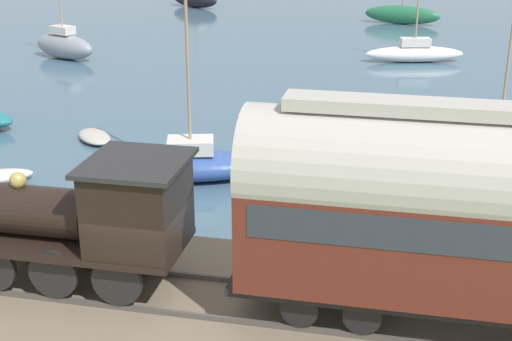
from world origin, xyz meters
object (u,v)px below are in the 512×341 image
object	(u,v)px
sailboat_green	(402,14)
rowboat_mid_harbor	(95,137)
passenger_coach	(490,210)
sailboat_gray	(64,45)
sailboat_white	(414,53)
steam_locomotive	(87,213)
sailboat_yellow	(500,123)
sailboat_blue	(191,163)

from	to	relation	value
sailboat_green	rowboat_mid_harbor	bearing A→B (deg)	171.40
passenger_coach	rowboat_mid_harbor	distance (m)	17.16
sailboat_gray	sailboat_white	xyz separation A→B (m)	(3.29, -19.40, -0.26)
passenger_coach	sailboat_green	world-z (taller)	sailboat_green
passenger_coach	sailboat_white	size ratio (longest dim) A/B	1.69
steam_locomotive	sailboat_white	distance (m)	28.29
sailboat_yellow	sailboat_blue	distance (m)	12.38
steam_locomotive	passenger_coach	size ratio (longest dim) A/B	0.59
sailboat_white	passenger_coach	bearing A→B (deg)	168.98
sailboat_yellow	rowboat_mid_harbor	bearing A→B (deg)	100.53
passenger_coach	sailboat_blue	bearing A→B (deg)	46.91
steam_locomotive	sailboat_yellow	xyz separation A→B (m)	(14.69, -10.17, -1.76)
sailboat_gray	sailboat_white	bearing A→B (deg)	-58.17
sailboat_blue	steam_locomotive	bearing A→B (deg)	165.51
sailboat_green	rowboat_mid_harbor	world-z (taller)	sailboat_green
sailboat_yellow	passenger_coach	bearing A→B (deg)	168.33
steam_locomotive	sailboat_yellow	size ratio (longest dim) A/B	0.79
sailboat_blue	sailboat_white	distance (m)	20.84
sailboat_yellow	steam_locomotive	bearing A→B (deg)	141.27
steam_locomotive	sailboat_gray	xyz separation A→B (m)	(24.11, 12.53, -1.48)
steam_locomotive	sailboat_white	bearing A→B (deg)	-14.07
sailboat_yellow	sailboat_green	bearing A→B (deg)	5.43
passenger_coach	sailboat_blue	xyz separation A→B (m)	(7.75, 8.29, -2.52)
rowboat_mid_harbor	sailboat_gray	bearing A→B (deg)	78.50
sailboat_yellow	sailboat_white	size ratio (longest dim) A/B	1.26
rowboat_mid_harbor	steam_locomotive	bearing A→B (deg)	-107.57
passenger_coach	sailboat_gray	world-z (taller)	sailboat_gray
sailboat_yellow	sailboat_green	size ratio (longest dim) A/B	1.25
passenger_coach	sailboat_yellow	world-z (taller)	sailboat_yellow
sailboat_gray	sailboat_yellow	xyz separation A→B (m)	(-9.42, -22.70, -0.27)
sailboat_blue	rowboat_mid_harbor	xyz separation A→B (m)	(3.04, 4.73, -0.40)
steam_locomotive	sailboat_gray	size ratio (longest dim) A/B	0.80
sailboat_green	sailboat_white	distance (m)	12.86
sailboat_green	sailboat_white	size ratio (longest dim) A/B	1.01
sailboat_green	rowboat_mid_harbor	size ratio (longest dim) A/B	2.62
sailboat_gray	steam_locomotive	bearing A→B (deg)	-130.32
sailboat_gray	sailboat_white	world-z (taller)	sailboat_gray
passenger_coach	rowboat_mid_harbor	xyz separation A→B (m)	(10.79, 13.01, -2.92)
sailboat_yellow	sailboat_blue	bearing A→B (deg)	120.04
passenger_coach	sailboat_green	bearing A→B (deg)	3.24
sailboat_blue	sailboat_white	xyz separation A→B (m)	(19.64, -6.95, -0.04)
sailboat_white	rowboat_mid_harbor	xyz separation A→B (m)	(-16.60, 11.68, -0.36)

